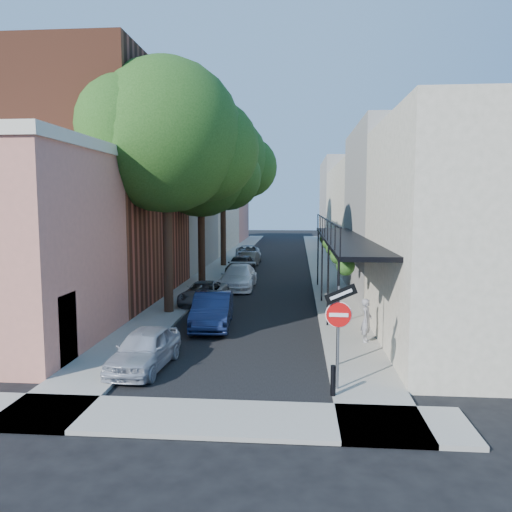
% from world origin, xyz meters
% --- Properties ---
extents(ground, '(160.00, 160.00, 0.00)m').
position_xyz_m(ground, '(0.00, 0.00, 0.00)').
color(ground, black).
rests_on(ground, ground).
extents(road_surface, '(6.00, 64.00, 0.01)m').
position_xyz_m(road_surface, '(0.00, 30.00, 0.01)').
color(road_surface, black).
rests_on(road_surface, ground).
extents(sidewalk_left, '(2.00, 64.00, 0.12)m').
position_xyz_m(sidewalk_left, '(-4.00, 30.00, 0.06)').
color(sidewalk_left, gray).
rests_on(sidewalk_left, ground).
extents(sidewalk_right, '(2.00, 64.00, 0.12)m').
position_xyz_m(sidewalk_right, '(4.00, 30.00, 0.06)').
color(sidewalk_right, gray).
rests_on(sidewalk_right, ground).
extents(sidewalk_cross, '(12.00, 2.00, 0.12)m').
position_xyz_m(sidewalk_cross, '(0.00, -1.00, 0.06)').
color(sidewalk_cross, gray).
rests_on(sidewalk_cross, ground).
extents(buildings_left, '(10.10, 59.10, 12.00)m').
position_xyz_m(buildings_left, '(-9.30, 28.76, 4.94)').
color(buildings_left, tan).
rests_on(buildings_left, ground).
extents(buildings_right, '(9.80, 55.00, 10.00)m').
position_xyz_m(buildings_right, '(8.99, 29.49, 4.42)').
color(buildings_right, beige).
rests_on(buildings_right, ground).
extents(sign_post, '(0.89, 0.17, 2.99)m').
position_xyz_m(sign_post, '(3.16, 0.97, 2.04)').
color(sign_post, '#595B60').
rests_on(sign_post, ground).
extents(bollard, '(0.14, 0.14, 0.80)m').
position_xyz_m(bollard, '(3.00, 0.50, 0.52)').
color(bollard, black).
rests_on(bollard, sidewalk_right).
extents(oak_near, '(7.48, 6.80, 11.42)m').
position_xyz_m(oak_near, '(-3.37, 10.26, 7.88)').
color(oak_near, black).
rests_on(oak_near, ground).
extents(oak_mid, '(6.60, 6.00, 10.20)m').
position_xyz_m(oak_mid, '(-3.42, 18.23, 7.06)').
color(oak_mid, black).
rests_on(oak_mid, ground).
extents(oak_far, '(7.70, 7.00, 11.90)m').
position_xyz_m(oak_far, '(-3.35, 27.27, 8.26)').
color(oak_far, black).
rests_on(oak_far, ground).
extents(parked_car_a, '(1.70, 3.72, 1.24)m').
position_xyz_m(parked_car_a, '(-2.60, 2.50, 0.62)').
color(parked_car_a, '#9FA4B0').
rests_on(parked_car_a, ground).
extents(parked_car_b, '(1.81, 4.37, 1.41)m').
position_xyz_m(parked_car_b, '(-1.40, 7.79, 0.70)').
color(parked_car_b, '#151F43').
rests_on(parked_car_b, ground).
extents(parked_car_c, '(2.13, 4.17, 1.13)m').
position_xyz_m(parked_car_c, '(-2.60, 12.25, 0.56)').
color(parked_car_c, slate).
rests_on(parked_car_c, ground).
extents(parked_car_d, '(1.96, 4.79, 1.39)m').
position_xyz_m(parked_car_d, '(-1.40, 16.97, 0.69)').
color(parked_car_d, white).
rests_on(parked_car_d, ground).
extents(parked_car_e, '(1.98, 4.20, 1.39)m').
position_xyz_m(parked_car_e, '(-1.94, 22.78, 0.70)').
color(parked_car_e, black).
rests_on(parked_car_e, ground).
extents(parked_car_f, '(1.51, 3.66, 1.18)m').
position_xyz_m(parked_car_f, '(-1.77, 26.91, 0.59)').
color(parked_car_f, '#625B53').
rests_on(parked_car_f, ground).
extents(parked_car_g, '(2.71, 4.93, 1.31)m').
position_xyz_m(parked_car_g, '(-2.26, 31.35, 0.65)').
color(parked_car_g, '#8C939D').
rests_on(parked_car_g, ground).
extents(pedestrian, '(0.53, 0.66, 1.56)m').
position_xyz_m(pedestrian, '(4.54, 5.66, 0.90)').
color(pedestrian, gray).
rests_on(pedestrian, sidewalk_right).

